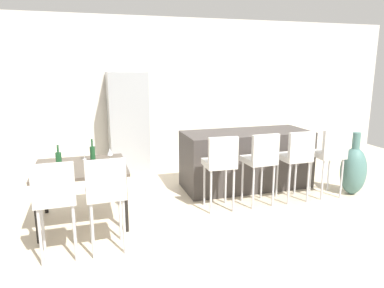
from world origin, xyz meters
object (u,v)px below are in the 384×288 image
(bar_chair_right, at_px, (296,155))
(wine_bottle_middle, at_px, (59,162))
(bar_chair_far, at_px, (330,152))
(dining_table, at_px, (81,171))
(dining_chair_near, at_px, (55,195))
(kitchen_island, at_px, (246,159))
(dining_chair_far, at_px, (106,190))
(bar_chair_left, at_px, (221,161))
(wine_bottle_left, at_px, (93,154))
(wine_glass_right, at_px, (84,150))
(wine_glass_far, at_px, (110,152))
(refrigerator, at_px, (128,121))
(bar_chair_middle, at_px, (261,158))
(floor_vase, at_px, (353,170))

(bar_chair_right, distance_m, wine_bottle_middle, 3.21)
(bar_chair_right, relative_size, bar_chair_far, 1.00)
(dining_table, relative_size, dining_chair_near, 1.05)
(dining_chair_near, bearing_deg, kitchen_island, 28.05)
(dining_table, distance_m, dining_chair_far, 0.90)
(bar_chair_left, distance_m, wine_bottle_left, 1.68)
(wine_glass_right, relative_size, wine_glass_far, 1.00)
(dining_chair_near, bearing_deg, wine_bottle_middle, 88.38)
(kitchen_island, relative_size, dining_chair_near, 1.96)
(kitchen_island, height_order, bar_chair_right, bar_chair_right)
(bar_chair_left, height_order, wine_glass_far, bar_chair_left)
(wine_glass_right, xyz_separation_m, refrigerator, (0.82, 2.00, 0.06))
(bar_chair_right, distance_m, refrigerator, 3.25)
(wine_glass_right, bearing_deg, wine_glass_far, -31.78)
(bar_chair_middle, height_order, dining_chair_far, same)
(dining_chair_near, height_order, dining_chair_far, same)
(kitchen_island, distance_m, bar_chair_left, 1.13)
(wine_glass_far, bearing_deg, wine_glass_right, 148.22)
(bar_chair_far, bearing_deg, floor_vase, -1.08)
(bar_chair_middle, distance_m, dining_chair_near, 2.74)
(kitchen_island, bearing_deg, bar_chair_right, -63.01)
(bar_chair_left, height_order, wine_bottle_middle, wine_bottle_middle)
(wine_bottle_left, height_order, wine_glass_right, wine_bottle_left)
(dining_chair_far, xyz_separation_m, floor_vase, (3.75, 0.69, -0.31))
(dining_chair_far, height_order, floor_vase, dining_chair_far)
(bar_chair_left, relative_size, refrigerator, 0.57)
(wine_glass_right, distance_m, floor_vase, 4.00)
(bar_chair_far, bearing_deg, kitchen_island, 141.03)
(bar_chair_left, height_order, wine_bottle_left, bar_chair_left)
(wine_bottle_middle, height_order, wine_glass_far, wine_bottle_middle)
(bar_chair_left, relative_size, dining_chair_near, 1.00)
(bar_chair_middle, bearing_deg, wine_bottle_left, 172.44)
(kitchen_island, bearing_deg, dining_chair_near, -151.95)
(wine_bottle_left, relative_size, wine_bottle_middle, 0.91)
(floor_vase, bearing_deg, bar_chair_right, 179.54)
(kitchen_island, height_order, wine_glass_far, kitchen_island)
(bar_chair_right, distance_m, wine_bottle_left, 2.84)
(wine_bottle_middle, height_order, floor_vase, wine_bottle_middle)
(bar_chair_middle, relative_size, wine_bottle_left, 3.47)
(bar_chair_left, relative_size, bar_chair_right, 1.00)
(dining_chair_near, bearing_deg, wine_bottle_left, 68.17)
(wine_bottle_left, height_order, wine_bottle_middle, wine_bottle_middle)
(bar_chair_left, bearing_deg, dining_chair_near, -161.09)
(kitchen_island, bearing_deg, wine_bottle_middle, -162.45)
(bar_chair_left, distance_m, bar_chair_far, 1.75)
(kitchen_island, xyz_separation_m, bar_chair_right, (0.41, -0.80, 0.24))
(kitchen_island, distance_m, wine_glass_right, 2.57)
(wine_glass_right, bearing_deg, wine_bottle_left, -58.54)
(dining_table, xyz_separation_m, floor_vase, (4.00, -0.17, -0.29))
(bar_chair_middle, xyz_separation_m, wine_bottle_left, (-2.25, 0.30, 0.15))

